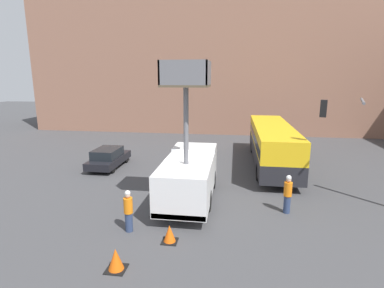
{
  "coord_description": "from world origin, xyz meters",
  "views": [
    {
      "loc": [
        2.4,
        -15.23,
        6.4
      ],
      "look_at": [
        0.14,
        0.39,
        2.9
      ],
      "focal_mm": 28.0,
      "sensor_mm": 36.0,
      "label": 1
    }
  ],
  "objects_px": {
    "city_bus": "(272,142)",
    "traffic_light_pole": "(368,131)",
    "traffic_cone_near_truck": "(170,234)",
    "utility_truck": "(189,173)",
    "parked_car_curbside": "(108,158)",
    "traffic_cone_mid_road": "(116,260)",
    "road_worker_near_truck": "(128,211)",
    "road_worker_directing": "(288,194)"
  },
  "relations": [
    {
      "from": "utility_truck",
      "to": "parked_car_curbside",
      "type": "distance_m",
      "value": 8.6
    },
    {
      "from": "city_bus",
      "to": "road_worker_near_truck",
      "type": "distance_m",
      "value": 13.14
    },
    {
      "from": "city_bus",
      "to": "traffic_light_pole",
      "type": "relative_size",
      "value": 2.13
    },
    {
      "from": "traffic_cone_mid_road",
      "to": "city_bus",
      "type": "bearing_deg",
      "value": 64.1
    },
    {
      "from": "road_worker_directing",
      "to": "traffic_cone_near_truck",
      "type": "xyz_separation_m",
      "value": [
        -5.04,
        -3.38,
        -0.62
      ]
    },
    {
      "from": "city_bus",
      "to": "traffic_cone_near_truck",
      "type": "relative_size",
      "value": 16.59
    },
    {
      "from": "traffic_cone_near_truck",
      "to": "traffic_cone_mid_road",
      "type": "bearing_deg",
      "value": -125.43
    },
    {
      "from": "parked_car_curbside",
      "to": "traffic_cone_near_truck",
      "type": "bearing_deg",
      "value": -54.78
    },
    {
      "from": "traffic_cone_mid_road",
      "to": "parked_car_curbside",
      "type": "relative_size",
      "value": 0.18
    },
    {
      "from": "road_worker_directing",
      "to": "road_worker_near_truck",
      "type": "bearing_deg",
      "value": -175.68
    },
    {
      "from": "traffic_light_pole",
      "to": "road_worker_directing",
      "type": "distance_m",
      "value": 5.24
    },
    {
      "from": "utility_truck",
      "to": "traffic_cone_near_truck",
      "type": "xyz_separation_m",
      "value": [
        -0.18,
        -4.07,
        -1.24
      ]
    },
    {
      "from": "traffic_cone_near_truck",
      "to": "parked_car_curbside",
      "type": "height_order",
      "value": "parked_car_curbside"
    },
    {
      "from": "traffic_cone_near_truck",
      "to": "traffic_cone_mid_road",
      "type": "xyz_separation_m",
      "value": [
        -1.42,
        -2.0,
        0.03
      ]
    },
    {
      "from": "utility_truck",
      "to": "city_bus",
      "type": "relative_size",
      "value": 0.6
    },
    {
      "from": "traffic_cone_near_truck",
      "to": "utility_truck",
      "type": "bearing_deg",
      "value": 87.53
    },
    {
      "from": "road_worker_directing",
      "to": "traffic_cone_mid_road",
      "type": "relative_size",
      "value": 2.44
    },
    {
      "from": "traffic_cone_mid_road",
      "to": "parked_car_curbside",
      "type": "height_order",
      "value": "parked_car_curbside"
    },
    {
      "from": "road_worker_directing",
      "to": "parked_car_curbside",
      "type": "height_order",
      "value": "road_worker_directing"
    },
    {
      "from": "city_bus",
      "to": "traffic_light_pole",
      "type": "height_order",
      "value": "traffic_light_pole"
    },
    {
      "from": "traffic_cone_mid_road",
      "to": "utility_truck",
      "type": "bearing_deg",
      "value": 75.25
    },
    {
      "from": "city_bus",
      "to": "traffic_light_pole",
      "type": "xyz_separation_m",
      "value": [
        3.85,
        -6.42,
        2.02
      ]
    },
    {
      "from": "city_bus",
      "to": "road_worker_near_truck",
      "type": "bearing_deg",
      "value": 162.12
    },
    {
      "from": "traffic_light_pole",
      "to": "traffic_cone_near_truck",
      "type": "distance_m",
      "value": 10.99
    },
    {
      "from": "traffic_light_pole",
      "to": "traffic_cone_mid_road",
      "type": "distance_m",
      "value": 13.16
    },
    {
      "from": "utility_truck",
      "to": "traffic_cone_near_truck",
      "type": "distance_m",
      "value": 4.26
    },
    {
      "from": "traffic_cone_mid_road",
      "to": "parked_car_curbside",
      "type": "bearing_deg",
      "value": 114.5
    },
    {
      "from": "road_worker_directing",
      "to": "traffic_cone_mid_road",
      "type": "xyz_separation_m",
      "value": [
        -6.47,
        -5.38,
        -0.59
      ]
    },
    {
      "from": "utility_truck",
      "to": "road_worker_near_truck",
      "type": "xyz_separation_m",
      "value": [
        -2.06,
        -3.48,
        -0.66
      ]
    },
    {
      "from": "utility_truck",
      "to": "road_worker_directing",
      "type": "height_order",
      "value": "utility_truck"
    },
    {
      "from": "parked_car_curbside",
      "to": "road_worker_near_truck",
      "type": "bearing_deg",
      "value": -61.75
    },
    {
      "from": "road_worker_near_truck",
      "to": "road_worker_directing",
      "type": "distance_m",
      "value": 7.48
    },
    {
      "from": "traffic_cone_near_truck",
      "to": "parked_car_curbside",
      "type": "bearing_deg",
      "value": 125.22
    },
    {
      "from": "traffic_light_pole",
      "to": "road_worker_near_truck",
      "type": "relative_size",
      "value": 3.03
    },
    {
      "from": "road_worker_near_truck",
      "to": "traffic_cone_mid_road",
      "type": "xyz_separation_m",
      "value": [
        0.47,
        -2.59,
        -0.55
      ]
    },
    {
      "from": "traffic_light_pole",
      "to": "traffic_cone_near_truck",
      "type": "relative_size",
      "value": 7.79
    },
    {
      "from": "road_worker_near_truck",
      "to": "traffic_cone_mid_road",
      "type": "height_order",
      "value": "road_worker_near_truck"
    },
    {
      "from": "road_worker_near_truck",
      "to": "parked_car_curbside",
      "type": "bearing_deg",
      "value": 24.86
    },
    {
      "from": "traffic_cone_mid_road",
      "to": "road_worker_near_truck",
      "type": "bearing_deg",
      "value": 100.22
    },
    {
      "from": "traffic_light_pole",
      "to": "traffic_cone_near_truck",
      "type": "height_order",
      "value": "traffic_light_pole"
    },
    {
      "from": "city_bus",
      "to": "traffic_light_pole",
      "type": "bearing_deg",
      "value": -134.27
    },
    {
      "from": "utility_truck",
      "to": "road_worker_near_truck",
      "type": "relative_size",
      "value": 3.88
    }
  ]
}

